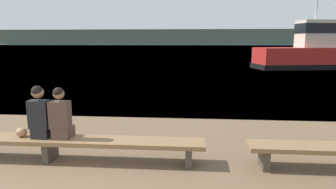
% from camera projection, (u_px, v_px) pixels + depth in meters
% --- Properties ---
extents(water_surface, '(240.00, 240.00, 0.00)m').
position_uv_depth(water_surface, '(189.00, 46.00, 126.84)').
color(water_surface, '#426B8E').
rests_on(water_surface, ground).
extents(far_shoreline, '(600.00, 12.00, 9.28)m').
position_uv_depth(far_shoreline, '(190.00, 37.00, 189.53)').
color(far_shoreline, '#424738').
rests_on(far_shoreline, ground).
extents(bench_main, '(6.01, 0.55, 0.45)m').
position_uv_depth(bench_main, '(50.00, 142.00, 5.82)').
color(bench_main, brown).
rests_on(bench_main, ground).
extents(person_left, '(0.37, 0.41, 1.03)m').
position_uv_depth(person_left, '(40.00, 114.00, 5.74)').
color(person_left, black).
rests_on(person_left, bench_main).
extents(person_right, '(0.37, 0.40, 1.00)m').
position_uv_depth(person_right, '(61.00, 116.00, 5.71)').
color(person_right, '#4C382D').
rests_on(person_right, bench_main).
extents(shopping_bag, '(0.22, 0.19, 0.18)m').
position_uv_depth(shopping_bag, '(22.00, 132.00, 5.86)').
color(shopping_bag, '#9E754C').
rests_on(shopping_bag, bench_main).
extents(tugboat_red, '(9.77, 4.76, 6.90)m').
position_uv_depth(tugboat_red, '(312.00, 54.00, 25.01)').
color(tugboat_red, red).
rests_on(tugboat_red, water_surface).
extents(bench_segment_right, '(2.57, 0.55, 0.45)m').
position_uv_depth(bench_segment_right, '(320.00, 151.00, 5.40)').
color(bench_segment_right, brown).
rests_on(bench_segment_right, ground).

